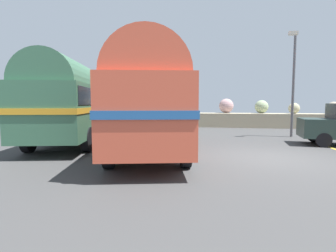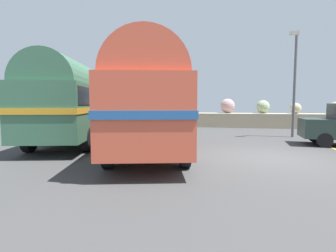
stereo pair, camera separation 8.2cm
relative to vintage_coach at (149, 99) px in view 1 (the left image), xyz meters
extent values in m
cube|color=#3E3E3E|center=(4.42, -0.49, -2.04)|extent=(32.00, 26.00, 0.02)
cube|color=tan|center=(4.42, 11.31, -1.50)|extent=(31.36, 1.80, 1.10)
cube|color=tan|center=(-8.61, 11.65, -0.33)|extent=(1.65, 1.61, 1.25)
sphere|color=#AF9D8F|center=(-5.45, 10.96, -0.35)|extent=(1.19, 1.19, 1.19)
sphere|color=gray|center=(-2.49, 11.18, -0.36)|extent=(1.19, 1.19, 1.19)
cube|color=#B7AC88|center=(-0.16, 10.96, -0.31)|extent=(1.34, 1.53, 1.27)
sphere|color=#B58E90|center=(3.45, 11.71, -0.38)|extent=(1.15, 1.15, 1.15)
sphere|color=#9AAB82|center=(6.15, 11.56, -0.44)|extent=(1.02, 1.02, 1.02)
sphere|color=tan|center=(8.44, 11.23, -0.55)|extent=(0.81, 0.81, 0.81)
sphere|color=gray|center=(11.13, 11.13, -0.50)|extent=(0.90, 0.90, 0.90)
cube|color=gold|center=(7.35, 3.01, -2.03)|extent=(0.12, 4.40, 0.01)
cylinder|color=black|center=(-1.67, 2.28, -1.55)|extent=(0.49, 1.00, 0.96)
cylinder|color=black|center=(0.48, 2.78, -1.55)|extent=(0.49, 1.00, 0.96)
cylinder|color=black|center=(-0.48, -2.79, -1.55)|extent=(0.49, 1.00, 0.96)
cylinder|color=black|center=(1.67, -2.29, -1.55)|extent=(0.49, 1.00, 0.96)
cube|color=#D45338|center=(0.00, 0.00, -0.48)|extent=(4.25, 8.73, 2.10)
cylinder|color=#D45338|center=(0.00, 0.00, 0.57)|extent=(3.98, 8.35, 2.20)
cube|color=#255997|center=(0.00, 0.00, -0.42)|extent=(4.32, 8.82, 0.20)
cube|color=black|center=(0.00, 0.00, 0.10)|extent=(4.21, 8.41, 0.64)
cube|color=silver|center=(-0.97, 4.15, -1.35)|extent=(2.26, 0.68, 0.28)
cylinder|color=black|center=(-5.65, 4.01, -1.55)|extent=(0.49, 1.00, 0.96)
cylinder|color=black|center=(-3.50, 4.52, -1.55)|extent=(0.49, 1.00, 0.96)
cylinder|color=black|center=(-4.45, -1.06, -1.55)|extent=(0.49, 1.00, 0.96)
cylinder|color=black|center=(-2.30, -0.55, -1.55)|extent=(0.49, 1.00, 0.96)
cube|color=#3C6C4E|center=(-3.98, 1.73, -0.48)|extent=(4.27, 8.73, 2.10)
cylinder|color=#3C6C4E|center=(-3.98, 1.73, 0.57)|extent=(3.99, 8.35, 2.20)
cube|color=gold|center=(-3.98, 1.73, -0.42)|extent=(4.33, 8.82, 0.20)
cube|color=black|center=(-3.98, 1.73, 0.10)|extent=(4.22, 8.41, 0.64)
cube|color=silver|center=(-4.96, 5.89, -1.35)|extent=(2.26, 0.68, 0.28)
cylinder|color=black|center=(7.08, 2.15, -1.72)|extent=(0.64, 0.26, 0.62)
cylinder|color=black|center=(7.23, 3.67, -1.72)|extent=(0.64, 0.26, 0.62)
cylinder|color=#5B5B60|center=(6.74, 5.57, 0.76)|extent=(0.14, 0.14, 5.61)
cube|color=beige|center=(6.47, 5.01, 3.46)|extent=(0.44, 0.24, 0.18)
camera|label=1|loc=(2.47, -9.71, -0.16)|focal=27.66mm
camera|label=2|loc=(2.55, -9.69, -0.16)|focal=27.66mm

